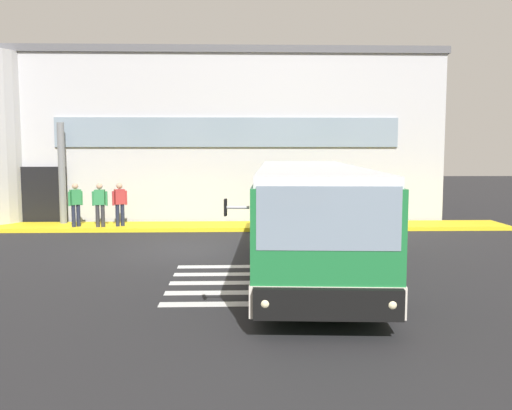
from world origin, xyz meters
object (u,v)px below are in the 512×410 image
passenger_by_doorway (100,203)px  passenger_at_curb_edge (119,201)px  bus_main_foreground (309,219)px  entry_support_column (62,173)px  passenger_near_column (76,203)px

passenger_by_doorway → passenger_at_curb_edge: bearing=18.4°
bus_main_foreground → passenger_by_doorway: size_ratio=6.58×
entry_support_column → passenger_by_doorway: bearing=-32.9°
passenger_by_doorway → entry_support_column: bearing=147.1°
bus_main_foreground → passenger_near_column: 10.82m
passenger_near_column → passenger_at_curb_edge: same height
passenger_at_curb_edge → bus_main_foreground: bearing=-49.1°
passenger_at_curb_edge → entry_support_column: bearing=159.8°
bus_main_foreground → passenger_at_curb_edge: bearing=130.9°
entry_support_column → bus_main_foreground: entry_support_column is taller
passenger_near_column → passenger_by_doorway: same height
entry_support_column → passenger_near_column: bearing=-52.4°
bus_main_foreground → entry_support_column: bearing=136.8°
passenger_at_curb_edge → passenger_near_column: bearing=-175.0°
passenger_near_column → passenger_by_doorway: 0.95m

